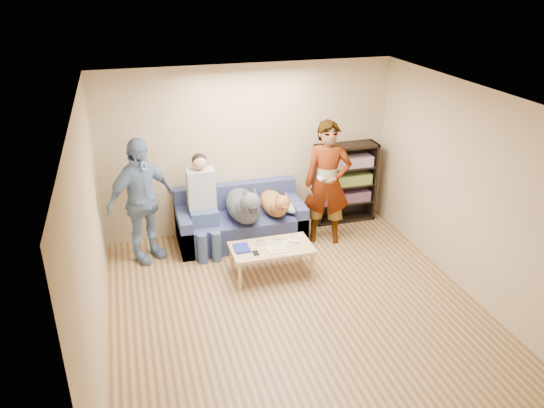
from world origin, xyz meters
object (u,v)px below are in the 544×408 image
object	(u,v)px
camera_silver	(261,242)
dog_gray	(244,206)
person_standing_right	(327,183)
coffee_table	(272,250)
person_standing_left	(141,201)
sofa	(240,223)
bookshelf	(345,181)
notebook_blue	(242,248)
person_seated	(203,201)
dog_tan	(275,204)

from	to	relation	value
camera_silver	dog_gray	bearing A→B (deg)	93.75
person_standing_right	camera_silver	size ratio (longest dim) A/B	17.04
coffee_table	person_standing_left	bearing A→B (deg)	150.62
sofa	bookshelf	size ratio (longest dim) A/B	1.46
dog_gray	bookshelf	xyz separation A→B (m)	(1.79, 0.48, 0.01)
camera_silver	dog_gray	size ratio (longest dim) A/B	0.09
notebook_blue	camera_silver	world-z (taller)	camera_silver
notebook_blue	camera_silver	distance (m)	0.29
sofa	bookshelf	distance (m)	1.86
sofa	person_seated	distance (m)	0.76
camera_silver	person_seated	bearing A→B (deg)	126.29
person_seated	dog_tan	size ratio (longest dim) A/B	1.29
notebook_blue	dog_gray	xyz separation A→B (m)	(0.23, 0.82, 0.24)
person_standing_right	person_seated	world-z (taller)	person_standing_right
dog_tan	person_seated	bearing A→B (deg)	177.17
notebook_blue	bookshelf	size ratio (longest dim) A/B	0.20
person_seated	dog_gray	size ratio (longest dim) A/B	1.15
coffee_table	bookshelf	size ratio (longest dim) A/B	0.85
camera_silver	person_seated	world-z (taller)	person_seated
sofa	dog_gray	world-z (taller)	dog_gray
person_standing_right	sofa	world-z (taller)	person_standing_right
coffee_table	dog_gray	bearing A→B (deg)	101.03
person_standing_right	notebook_blue	xyz separation A→B (m)	(-1.47, -0.69, -0.50)
person_standing_right	person_seated	xyz separation A→B (m)	(-1.82, 0.25, -0.16)
dog_gray	camera_silver	bearing A→B (deg)	-86.25
dog_tan	coffee_table	world-z (taller)	dog_tan
person_standing_right	bookshelf	xyz separation A→B (m)	(0.55, 0.61, -0.26)
camera_silver	dog_gray	world-z (taller)	dog_gray
camera_silver	notebook_blue	bearing A→B (deg)	-165.96
coffee_table	dog_tan	bearing A→B (deg)	70.91
camera_silver	dog_tan	distance (m)	0.94
person_standing_left	notebook_blue	size ratio (longest dim) A/B	6.94
person_standing_right	dog_gray	world-z (taller)	person_standing_right
sofa	dog_tan	world-z (taller)	dog_tan
person_standing_left	coffee_table	xyz separation A→B (m)	(1.62, -0.91, -0.53)
person_standing_left	dog_tan	world-z (taller)	person_standing_left
person_standing_left	sofa	world-z (taller)	person_standing_left
camera_silver	dog_tan	world-z (taller)	dog_tan
camera_silver	person_standing_right	bearing A→B (deg)	27.38
bookshelf	person_standing_left	bearing A→B (deg)	-172.40
sofa	coffee_table	distance (m)	1.13
person_standing_left	dog_gray	size ratio (longest dim) A/B	1.41
notebook_blue	dog_gray	bearing A→B (deg)	74.20
person_seated	notebook_blue	bearing A→B (deg)	-69.26
person_standing_left	camera_silver	bearing A→B (deg)	-59.95
dog_gray	coffee_table	bearing A→B (deg)	-78.97
dog_gray	notebook_blue	bearing A→B (deg)	-105.80
notebook_blue	bookshelf	bearing A→B (deg)	32.64
person_seated	coffee_table	size ratio (longest dim) A/B	1.34
dog_tan	sofa	bearing A→B (deg)	160.39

